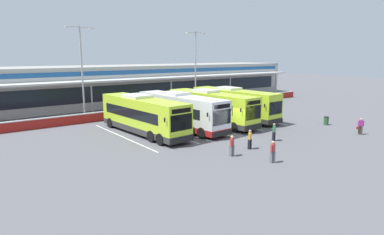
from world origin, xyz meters
TOP-DOWN VIEW (x-y plane):
  - ground_plane at (0.00, 0.00)m, footprint 200.00×200.00m
  - terminal_building at (-0.00, 26.91)m, footprint 70.00×13.00m
  - red_barrier_wall at (0.00, 14.50)m, footprint 60.00×0.40m
  - coach_bus_leftmost at (-6.17, 5.89)m, footprint 3.44×12.27m
  - coach_bus_left_centre at (-1.88, 5.55)m, footprint 3.44×12.27m
  - coach_bus_centre at (2.25, 5.49)m, footprint 3.44×12.27m
  - coach_bus_right_centre at (6.32, 5.99)m, footprint 3.44×12.27m
  - bay_stripe_far_west at (-8.40, 6.00)m, footprint 0.14×13.00m
  - bay_stripe_west at (-4.20, 6.00)m, footprint 0.14×13.00m
  - bay_stripe_mid_west at (0.00, 6.00)m, footprint 0.14×13.00m
  - bay_stripe_centre at (4.20, 6.00)m, footprint 0.14×13.00m
  - bay_stripe_mid_east at (8.40, 6.00)m, footprint 0.14×13.00m
  - pedestrian_with_handbag at (10.42, -7.32)m, footprint 0.56×0.58m
  - pedestrian_in_dark_coat at (1.78, -3.75)m, footprint 0.46×0.43m
  - pedestrian_child at (-3.20, -7.62)m, footprint 0.54×0.29m
  - pedestrian_near_bin at (-4.41, -4.72)m, footprint 0.52×0.34m
  - pedestrian_approaching_bus at (-1.90, -4.24)m, footprint 0.49×0.39m
  - lamp_post_west at (-8.02, 17.04)m, footprint 3.24×0.28m
  - lamp_post_centre at (8.50, 16.26)m, footprint 3.24×0.28m
  - litter_bin at (11.94, -2.86)m, footprint 0.54×0.54m

SIDE VIEW (x-z plane):
  - ground_plane at x=0.00m, z-range 0.00..0.00m
  - bay_stripe_far_west at x=-8.40m, z-range 0.00..0.01m
  - bay_stripe_west at x=-4.20m, z-range 0.00..0.01m
  - bay_stripe_mid_west at x=0.00m, z-range 0.00..0.01m
  - bay_stripe_centre at x=4.20m, z-range 0.00..0.01m
  - bay_stripe_mid_east at x=8.40m, z-range 0.00..0.01m
  - litter_bin at x=11.94m, z-range 0.00..0.93m
  - red_barrier_wall at x=0.00m, z-range 0.01..1.10m
  - pedestrian_with_handbag at x=10.42m, z-range 0.05..1.67m
  - pedestrian_in_dark_coat at x=1.78m, z-range 0.06..1.68m
  - pedestrian_child at x=-3.20m, z-range 0.06..1.68m
  - pedestrian_near_bin at x=-4.41m, z-range 0.06..1.68m
  - pedestrian_approaching_bus at x=-1.90m, z-range 0.06..1.68m
  - coach_bus_leftmost at x=-6.17m, z-range -0.10..3.68m
  - coach_bus_left_centre at x=-1.88m, z-range -0.10..3.68m
  - coach_bus_centre at x=2.25m, z-range -0.10..3.68m
  - coach_bus_right_centre at x=6.32m, z-range -0.10..3.68m
  - terminal_building at x=0.00m, z-range 0.01..6.01m
  - lamp_post_west at x=-8.02m, z-range 0.79..11.79m
  - lamp_post_centre at x=8.50m, z-range 0.79..11.79m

